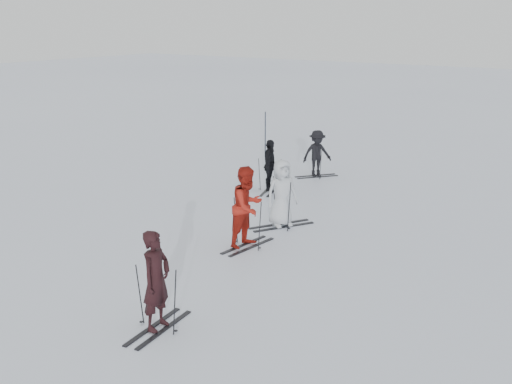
# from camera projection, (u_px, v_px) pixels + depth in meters

# --- Properties ---
(ground) EXTENTS (120.00, 120.00, 0.00)m
(ground) POSITION_uv_depth(u_px,v_px,m) (234.00, 238.00, 16.49)
(ground) COLOR silver
(ground) RESTS_ON ground
(skier_near_dark) EXTENTS (0.53, 0.73, 1.85)m
(skier_near_dark) POSITION_uv_depth(u_px,v_px,m) (156.00, 282.00, 11.47)
(skier_near_dark) COLOR black
(skier_near_dark) RESTS_ON ground
(skier_red) EXTENTS (0.84, 1.03, 2.00)m
(skier_red) POSITION_uv_depth(u_px,v_px,m) (248.00, 208.00, 15.62)
(skier_red) COLOR maroon
(skier_red) RESTS_ON ground
(skier_grey) EXTENTS (0.94, 1.06, 1.81)m
(skier_grey) POSITION_uv_depth(u_px,v_px,m) (282.00, 194.00, 17.18)
(skier_grey) COLOR #B6BCC1
(skier_grey) RESTS_ON ground
(skier_uphill_left) EXTENTS (0.71, 1.06, 1.66)m
(skier_uphill_left) POSITION_uv_depth(u_px,v_px,m) (270.00, 166.00, 20.68)
(skier_uphill_left) COLOR black
(skier_uphill_left) RESTS_ON ground
(skier_uphill_far) EXTENTS (1.12, 1.20, 1.63)m
(skier_uphill_far) POSITION_uv_depth(u_px,v_px,m) (317.00, 154.00, 22.57)
(skier_uphill_far) COLOR black
(skier_uphill_far) RESTS_ON ground
(skis_near_dark) EXTENTS (1.82, 1.12, 1.25)m
(skis_near_dark) POSITION_uv_depth(u_px,v_px,m) (157.00, 297.00, 11.55)
(skis_near_dark) COLOR black
(skis_near_dark) RESTS_ON ground
(skis_red) EXTENTS (1.78, 1.04, 1.25)m
(skis_red) POSITION_uv_depth(u_px,v_px,m) (248.00, 222.00, 15.72)
(skis_red) COLOR black
(skis_red) RESTS_ON ground
(skis_grey) EXTENTS (2.11, 1.78, 1.36)m
(skis_grey) POSITION_uv_depth(u_px,v_px,m) (282.00, 202.00, 17.24)
(skis_grey) COLOR black
(skis_grey) RESTS_ON ground
(skis_uphill_left) EXTENTS (1.72, 1.28, 1.12)m
(skis_uphill_left) POSITION_uv_depth(u_px,v_px,m) (270.00, 174.00, 20.75)
(skis_uphill_left) COLOR black
(skis_uphill_left) RESTS_ON ground
(skis_uphill_far) EXTENTS (1.77, 1.64, 1.16)m
(skis_uphill_far) POSITION_uv_depth(u_px,v_px,m) (317.00, 161.00, 22.63)
(skis_uphill_far) COLOR black
(skis_uphill_far) RESTS_ON ground
(piste_marker) EXTENTS (0.05, 0.05, 1.85)m
(piste_marker) POSITION_uv_depth(u_px,v_px,m) (265.00, 135.00, 25.61)
(piste_marker) COLOR black
(piste_marker) RESTS_ON ground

